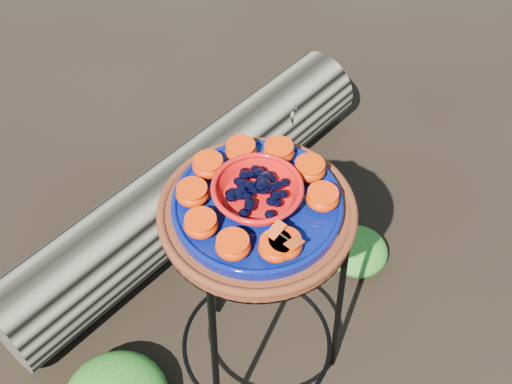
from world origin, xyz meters
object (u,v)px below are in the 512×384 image
plant_stand (257,305)px  terracotta_saucer (257,214)px  red_bowl (257,194)px  driftwood_log (189,189)px  cobalt_plate (257,205)px

plant_stand → terracotta_saucer: (0.00, 0.00, 0.37)m
red_bowl → plant_stand: bearing=0.0°
red_bowl → driftwood_log: size_ratio=0.12×
terracotta_saucer → driftwood_log: (0.11, 0.59, -0.58)m
plant_stand → red_bowl: red_bowl is taller
terracotta_saucer → driftwood_log: size_ratio=0.28×
cobalt_plate → red_bowl: bearing=0.0°
terracotta_saucer → plant_stand: bearing=0.0°
terracotta_saucer → cobalt_plate: cobalt_plate is taller
terracotta_saucer → red_bowl: red_bowl is taller
red_bowl → driftwood_log: 0.88m
plant_stand → red_bowl: (0.00, 0.00, 0.43)m
plant_stand → driftwood_log: bearing=79.1°
terracotta_saucer → cobalt_plate: 0.03m
cobalt_plate → terracotta_saucer: bearing=0.0°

